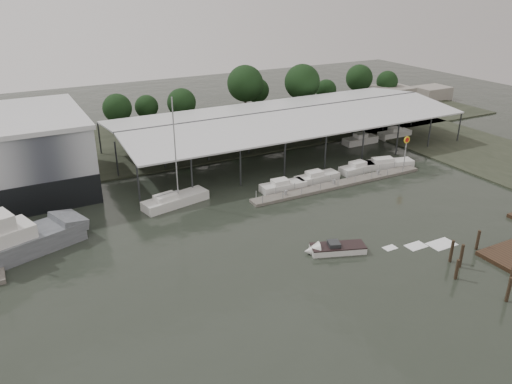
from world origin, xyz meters
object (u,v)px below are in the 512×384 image
white_sailboat (175,200)px  speedboat_underway (333,249)px  shell_fuel_sign (406,147)px  grey_trawler (7,245)px

white_sailboat → speedboat_underway: size_ratio=0.84×
speedboat_underway → white_sailboat: bearing=-41.0°
shell_fuel_sign → speedboat_underway: bearing=-148.3°
shell_fuel_sign → speedboat_underway: size_ratio=0.33×
shell_fuel_sign → white_sailboat: white_sailboat is taller
shell_fuel_sign → speedboat_underway: shell_fuel_sign is taller
shell_fuel_sign → white_sailboat: size_ratio=0.39×
white_sailboat → grey_trawler: bearing=-179.1°
shell_fuel_sign → grey_trawler: size_ratio=0.33×
shell_fuel_sign → grey_trawler: (-54.84, 0.20, -2.35)m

